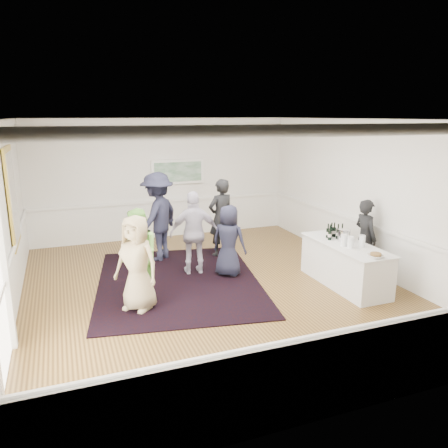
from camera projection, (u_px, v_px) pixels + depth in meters
name	position (u px, v px, depth m)	size (l,w,h in m)	color
floor	(213.00, 288.00, 8.49)	(8.00, 8.00, 0.00)	brown
ceiling	(211.00, 119.00, 7.71)	(7.00, 8.00, 0.02)	white
wall_left	(3.00, 224.00, 6.90)	(0.02, 8.00, 3.20)	white
wall_right	(367.00, 196.00, 9.30)	(0.02, 8.00, 3.20)	white
wall_back	(163.00, 179.00, 11.73)	(7.00, 0.02, 3.20)	white
wall_front	(340.00, 283.00, 4.47)	(7.00, 0.02, 3.20)	white
wainscoting	(212.00, 264.00, 8.37)	(7.00, 8.00, 1.00)	white
mirror	(12.00, 197.00, 8.05)	(0.05, 1.25, 1.85)	gold
landscape_painting	(178.00, 172.00, 11.77)	(1.44, 0.06, 0.66)	white
area_rug	(178.00, 281.00, 8.81)	(3.15, 4.13, 0.02)	black
serving_table	(345.00, 264.00, 8.54)	(0.80, 2.09, 0.85)	silver
bartender	(365.00, 238.00, 9.01)	(0.59, 0.39, 1.61)	black
guest_tan	(137.00, 263.00, 7.38)	(0.81, 0.53, 1.67)	tan
guest_green	(139.00, 254.00, 7.91)	(0.80, 0.62, 1.65)	#7AC64F
guest_lilac	(194.00, 233.00, 9.08)	(1.03, 0.43, 1.76)	silver
guest_dark_a	(158.00, 217.00, 9.94)	(1.31, 0.75, 2.03)	#1C1C2F
guest_dark_b	(221.00, 218.00, 10.25)	(0.67, 0.44, 1.84)	black
guest_navy	(229.00, 241.00, 9.00)	(0.73, 0.48, 1.50)	#1C1C2F
wine_bottles	(334.00, 231.00, 8.81)	(0.41, 0.27, 0.31)	black
juice_pitchers	(352.00, 241.00, 8.22)	(0.40, 0.29, 0.24)	#87B23F
ice_bucket	(344.00, 236.00, 8.60)	(0.26, 0.26, 0.24)	silver
nut_bowl	(376.00, 255.00, 7.63)	(0.27, 0.27, 0.08)	white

